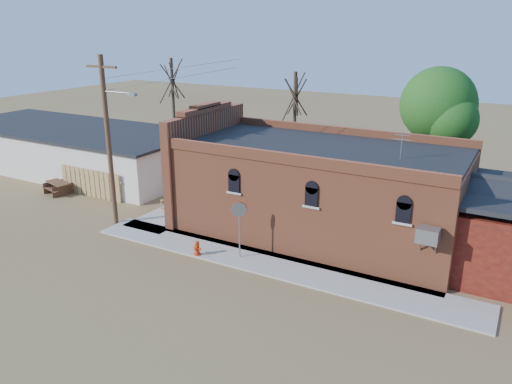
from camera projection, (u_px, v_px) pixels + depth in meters
The scene contains 14 objects.
ground at pixel (231, 265), 22.68m from camera, with size 120.00×120.00×0.00m, color brown.
sidewalk_south at pixel (269, 264), 22.72m from camera, with size 19.00×2.20×0.08m, color #9E9991.
sidewalk_west at pixel (196, 203), 30.55m from camera, with size 2.60×10.00×0.08m, color #9E9991.
brick_bar at pixel (314, 189), 25.72m from camera, with size 16.40×7.97×6.30m.
storage_building at pixel (73, 148), 37.58m from camera, with size 20.40×8.40×3.17m.
wood_fence at pixel (91, 183), 31.46m from camera, with size 5.20×0.10×1.80m, color #AE854E, non-canonical shape.
utility_pole at pixel (109, 138), 25.92m from camera, with size 3.12×0.26×9.00m.
tree_bare_near at pixel (295, 95), 32.94m from camera, with size 2.80×2.80×7.65m.
tree_bare_far at pixel (172, 80), 38.73m from camera, with size 2.80×2.80×8.16m.
tree_leafy at pixel (438, 105), 29.20m from camera, with size 4.40×4.40×8.15m.
fire_hydrant at pixel (197, 248), 23.40m from camera, with size 0.41×0.40×0.71m.
stop_sign at pixel (239, 215), 22.67m from camera, with size 0.60×0.52×2.72m.
trash_barrel at pixel (182, 198), 29.99m from camera, with size 0.56×0.56×0.87m, color navy.
picnic_table at pixel (58, 186), 32.17m from camera, with size 2.13×1.79×0.77m.
Camera 1 is at (10.96, -17.30, 10.35)m, focal length 35.00 mm.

